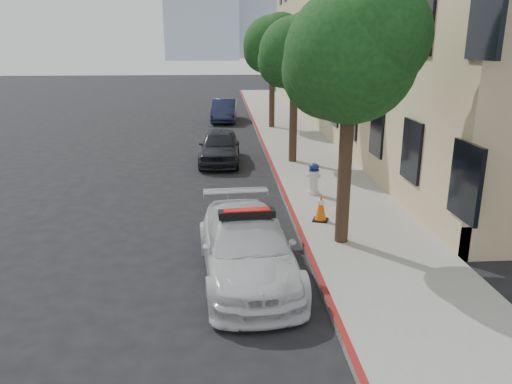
{
  "coord_description": "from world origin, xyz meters",
  "views": [
    {
      "loc": [
        0.21,
        -12.48,
        4.54
      ],
      "look_at": [
        1.02,
        -0.81,
        1.0
      ],
      "focal_mm": 35.0,
      "sensor_mm": 36.0,
      "label": 1
    }
  ],
  "objects": [
    {
      "name": "parked_car_far",
      "position": [
        0.4,
        17.07,
        0.65
      ],
      "size": [
        1.61,
        4.01,
        1.29
      ],
      "primitive_type": "imported",
      "rotation": [
        0.0,
        0.0,
        -0.06
      ],
      "color": "#161B38",
      "rests_on": "ground"
    },
    {
      "name": "parked_car_mid",
      "position": [
        0.13,
        6.55,
        0.65
      ],
      "size": [
        1.67,
        3.85,
        1.29
      ],
      "primitive_type": "imported",
      "rotation": [
        0.0,
        0.0,
        -0.04
      ],
      "color": "black",
      "rests_on": "ground"
    },
    {
      "name": "building",
      "position": [
        9.2,
        15.0,
        5.0
      ],
      "size": [
        8.0,
        36.0,
        10.0
      ],
      "primitive_type": "cube",
      "color": "#CAB581",
      "rests_on": "ground"
    },
    {
      "name": "tree_far",
      "position": [
        2.93,
        13.99,
        4.39
      ],
      "size": [
        3.1,
        3.0,
        5.81
      ],
      "color": "black",
      "rests_on": "sidewalk"
    },
    {
      "name": "curb_strip",
      "position": [
        2.06,
        10.0,
        0.07
      ],
      "size": [
        0.12,
        50.0,
        0.15
      ],
      "primitive_type": "cube",
      "color": "maroon",
      "rests_on": "ground"
    },
    {
      "name": "sidewalk",
      "position": [
        3.6,
        10.0,
        0.07
      ],
      "size": [
        3.2,
        50.0,
        0.15
      ],
      "primitive_type": "cube",
      "color": "gray",
      "rests_on": "ground"
    },
    {
      "name": "tree_near",
      "position": [
        2.93,
        -2.01,
        4.27
      ],
      "size": [
        2.92,
        2.82,
        5.62
      ],
      "color": "black",
      "rests_on": "sidewalk"
    },
    {
      "name": "ground",
      "position": [
        0.0,
        0.0,
        0.0
      ],
      "size": [
        120.0,
        120.0,
        0.0
      ],
      "primitive_type": "plane",
      "color": "black",
      "rests_on": "ground"
    },
    {
      "name": "traffic_cone",
      "position": [
        2.69,
        -0.62,
        0.51
      ],
      "size": [
        0.48,
        0.48,
        0.72
      ],
      "rotation": [
        0.0,
        0.0,
        -0.34
      ],
      "color": "black",
      "rests_on": "sidewalk"
    },
    {
      "name": "police_car",
      "position": [
        0.67,
        -3.35,
        0.64
      ],
      "size": [
        2.12,
        4.53,
        1.43
      ],
      "rotation": [
        0.0,
        0.0,
        0.08
      ],
      "color": "silver",
      "rests_on": "ground"
    },
    {
      "name": "fire_hydrant",
      "position": [
        2.91,
        1.65,
        0.62
      ],
      "size": [
        0.4,
        0.37,
        0.95
      ],
      "rotation": [
        0.0,
        0.0,
        -0.4
      ],
      "color": "silver",
      "rests_on": "sidewalk"
    },
    {
      "name": "tree_mid",
      "position": [
        2.93,
        5.99,
        4.16
      ],
      "size": [
        2.77,
        2.64,
        5.43
      ],
      "color": "black",
      "rests_on": "sidewalk"
    }
  ]
}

